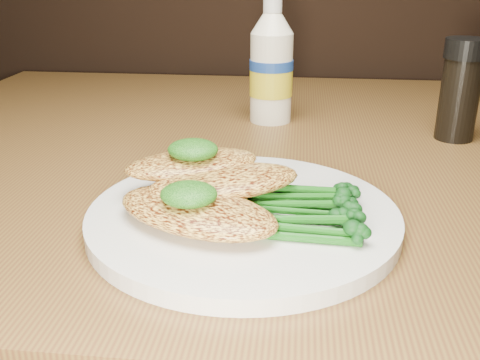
# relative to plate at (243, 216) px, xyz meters

# --- Properties ---
(plate) EXTENTS (0.27, 0.27, 0.01)m
(plate) POSITION_rel_plate_xyz_m (0.00, 0.00, 0.00)
(plate) COLOR silver
(plate) RESTS_ON dining_table
(chicken_front) EXTENTS (0.16, 0.13, 0.02)m
(chicken_front) POSITION_rel_plate_xyz_m (-0.03, -0.03, 0.02)
(chicken_front) COLOR #F8C04F
(chicken_front) RESTS_ON plate
(chicken_mid) EXTENTS (0.15, 0.12, 0.02)m
(chicken_mid) POSITION_rel_plate_xyz_m (-0.02, 0.01, 0.03)
(chicken_mid) COLOR #F8C04F
(chicken_mid) RESTS_ON plate
(chicken_back) EXTENTS (0.14, 0.11, 0.02)m
(chicken_back) POSITION_rel_plate_xyz_m (-0.05, 0.03, 0.03)
(chicken_back) COLOR #F8C04F
(chicken_back) RESTS_ON plate
(pesto_front) EXTENTS (0.05, 0.04, 0.02)m
(pesto_front) POSITION_rel_plate_xyz_m (-0.04, -0.04, 0.04)
(pesto_front) COLOR black
(pesto_front) RESTS_ON chicken_front
(pesto_back) EXTENTS (0.05, 0.05, 0.02)m
(pesto_back) POSITION_rel_plate_xyz_m (-0.05, 0.03, 0.05)
(pesto_back) COLOR black
(pesto_back) RESTS_ON chicken_back
(broccolini_bundle) EXTENTS (0.16, 0.14, 0.02)m
(broccolini_bundle) POSITION_rel_plate_xyz_m (0.04, -0.01, 0.02)
(broccolini_bundle) COLOR #155713
(broccolini_bundle) RESTS_ON plate
(mayo_bottle) EXTENTS (0.07, 0.07, 0.17)m
(mayo_bottle) POSITION_rel_plate_xyz_m (0.00, 0.32, 0.08)
(mayo_bottle) COLOR white
(mayo_bottle) RESTS_ON dining_table
(pepper_grinder) EXTENTS (0.06, 0.06, 0.12)m
(pepper_grinder) POSITION_rel_plate_xyz_m (0.24, 0.27, 0.06)
(pepper_grinder) COLOR black
(pepper_grinder) RESTS_ON dining_table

